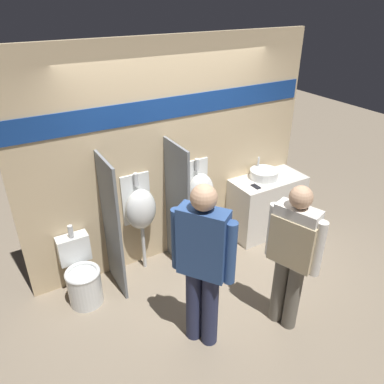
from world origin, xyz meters
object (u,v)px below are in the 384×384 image
urinal_far (200,192)px  toilet (82,277)px  cell_phone (256,186)px  sink_basin (264,174)px  urinal_near_counter (140,209)px  person_in_vest (293,250)px  person_with_lanyard (203,262)px

urinal_far → toilet: bearing=-173.8°
urinal_far → cell_phone: bearing=-18.3°
sink_basin → urinal_near_counter: size_ratio=0.30×
urinal_near_counter → urinal_far: size_ratio=1.00×
urinal_far → person_in_vest: size_ratio=0.79×
cell_phone → person_with_lanyard: person_with_lanyard is taller
toilet → person_in_vest: (1.70, -1.38, 0.63)m
sink_basin → urinal_near_counter: bearing=177.4°
toilet → person_with_lanyard: person_with_lanyard is taller
cell_phone → sink_basin: bearing=31.0°
person_with_lanyard → toilet: bearing=1.2°
sink_basin → cell_phone: bearing=-149.0°
sink_basin → person_in_vest: 1.73m
urinal_near_counter → urinal_far: bearing=0.0°
urinal_near_counter → person_in_vest: (0.89, -1.56, 0.09)m
cell_phone → person_with_lanyard: 1.84m
toilet → person_with_lanyard: size_ratio=0.50×
urinal_near_counter → urinal_far: (0.81, 0.00, 0.00)m
toilet → person_with_lanyard: (0.85, -1.14, 0.66)m
urinal_near_counter → toilet: size_ratio=1.46×
cell_phone → toilet: bearing=178.5°
sink_basin → toilet: sink_basin is taller
cell_phone → toilet: 2.40m
sink_basin → urinal_far: urinal_far is taller
person_in_vest → person_with_lanyard: bearing=54.8°
cell_phone → urinal_near_counter: urinal_near_counter is taller
toilet → person_in_vest: 2.28m
person_with_lanyard → person_in_vest: bearing=-141.8°
urinal_near_counter → person_in_vest: person_in_vest is taller
sink_basin → urinal_far: 0.97m
urinal_far → person_with_lanyard: (-0.77, -1.31, 0.11)m
urinal_near_counter → person_with_lanyard: person_with_lanyard is taller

